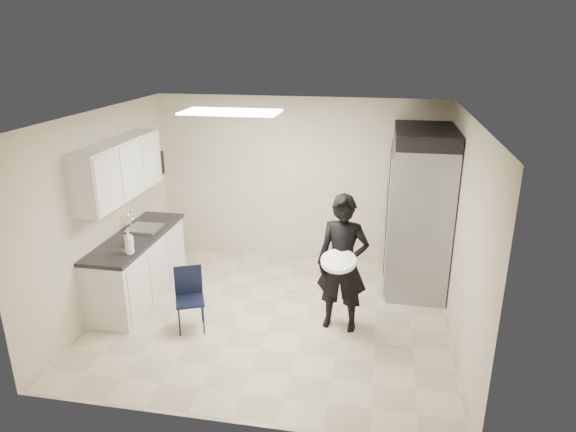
% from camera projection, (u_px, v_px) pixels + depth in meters
% --- Properties ---
extents(floor, '(4.50, 4.50, 0.00)m').
position_uv_depth(floor, '(274.00, 316.00, 6.71)').
color(floor, '#BAB192').
rests_on(floor, ground).
extents(ceiling, '(4.50, 4.50, 0.00)m').
position_uv_depth(ceiling, '(271.00, 116.00, 5.84)').
color(ceiling, silver).
rests_on(ceiling, back_wall).
extents(back_wall, '(4.50, 0.00, 4.50)m').
position_uv_depth(back_wall, '(299.00, 180.00, 8.13)').
color(back_wall, beige).
rests_on(back_wall, floor).
extents(left_wall, '(0.00, 4.00, 4.00)m').
position_uv_depth(left_wall, '(103.00, 212.00, 6.66)').
color(left_wall, beige).
rests_on(left_wall, floor).
extents(right_wall, '(0.00, 4.00, 4.00)m').
position_uv_depth(right_wall, '(464.00, 235.00, 5.89)').
color(right_wall, beige).
rests_on(right_wall, floor).
extents(ceiling_panel, '(1.20, 0.60, 0.02)m').
position_uv_depth(ceiling_panel, '(231.00, 112.00, 6.33)').
color(ceiling_panel, white).
rests_on(ceiling_panel, ceiling).
extents(lower_counter, '(0.60, 1.90, 0.86)m').
position_uv_depth(lower_counter, '(138.00, 268.00, 7.08)').
color(lower_counter, silver).
rests_on(lower_counter, floor).
extents(countertop, '(0.64, 1.95, 0.05)m').
position_uv_depth(countertop, '(135.00, 237.00, 6.93)').
color(countertop, black).
rests_on(countertop, lower_counter).
extents(sink, '(0.42, 0.40, 0.14)m').
position_uv_depth(sink, '(145.00, 232.00, 7.17)').
color(sink, gray).
rests_on(sink, countertop).
extents(faucet, '(0.02, 0.02, 0.24)m').
position_uv_depth(faucet, '(130.00, 221.00, 7.15)').
color(faucet, silver).
rests_on(faucet, countertop).
extents(upper_cabinets, '(0.35, 1.80, 0.75)m').
position_uv_depth(upper_cabinets, '(119.00, 169.00, 6.64)').
color(upper_cabinets, silver).
rests_on(upper_cabinets, left_wall).
extents(towel_dispenser, '(0.22, 0.30, 0.35)m').
position_uv_depth(towel_dispenser, '(153.00, 164.00, 7.79)').
color(towel_dispenser, black).
rests_on(towel_dispenser, left_wall).
extents(notice_sticker_left, '(0.00, 0.12, 0.07)m').
position_uv_depth(notice_sticker_left, '(108.00, 215.00, 6.78)').
color(notice_sticker_left, yellow).
rests_on(notice_sticker_left, left_wall).
extents(notice_sticker_right, '(0.00, 0.12, 0.07)m').
position_uv_depth(notice_sticker_right, '(116.00, 213.00, 6.98)').
color(notice_sticker_right, yellow).
rests_on(notice_sticker_right, left_wall).
extents(commercial_fridge, '(0.80, 1.35, 2.10)m').
position_uv_depth(commercial_fridge, '(418.00, 217.00, 7.23)').
color(commercial_fridge, gray).
rests_on(commercial_fridge, floor).
extents(fridge_compressor, '(0.80, 1.35, 0.20)m').
position_uv_depth(fridge_compressor, '(426.00, 136.00, 6.85)').
color(fridge_compressor, black).
rests_on(fridge_compressor, commercial_fridge).
extents(folding_chair, '(0.45, 0.45, 0.77)m').
position_uv_depth(folding_chair, '(190.00, 301.00, 6.29)').
color(folding_chair, black).
rests_on(folding_chair, floor).
extents(man_tuxedo, '(0.68, 0.49, 1.72)m').
position_uv_depth(man_tuxedo, '(343.00, 264.00, 6.18)').
color(man_tuxedo, black).
rests_on(man_tuxedo, floor).
extents(bucket_lid, '(0.46, 0.46, 0.05)m').
position_uv_depth(bucket_lid, '(339.00, 261.00, 5.91)').
color(bucket_lid, white).
rests_on(bucket_lid, man_tuxedo).
extents(soap_bottle_a, '(0.16, 0.16, 0.29)m').
position_uv_depth(soap_bottle_a, '(129.00, 243.00, 6.30)').
color(soap_bottle_a, white).
rests_on(soap_bottle_a, countertop).
extents(soap_bottle_b, '(0.13, 0.13, 0.20)m').
position_uv_depth(soap_bottle_b, '(129.00, 238.00, 6.57)').
color(soap_bottle_b, '#B7B6C3').
rests_on(soap_bottle_b, countertop).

